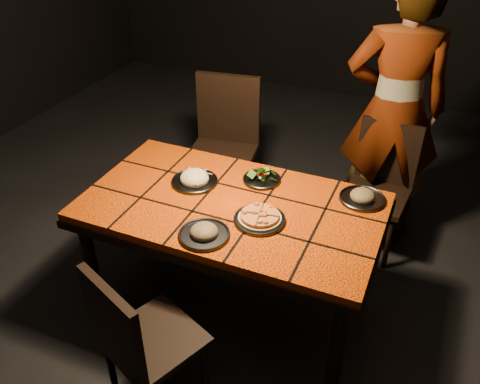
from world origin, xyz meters
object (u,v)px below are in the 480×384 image
at_px(chair_far_right, 381,180).
at_px(plate_pizza, 260,218).
at_px(dining_table, 232,215).
at_px(diner, 394,110).
at_px(plate_pasta, 195,179).
at_px(chair_near, 137,338).
at_px(chair_far_left, 224,138).

xyz_separation_m(chair_far_right, plate_pizza, (-0.46, -1.04, 0.26)).
relative_size(dining_table, plate_pizza, 6.03).
bearing_deg(diner, plate_pasta, 34.27).
relative_size(chair_near, plate_pasta, 3.34).
relative_size(diner, plate_pasta, 6.94).
xyz_separation_m(dining_table, plate_pasta, (-0.28, 0.10, 0.10)).
height_order(chair_near, diner, diner).
bearing_deg(plate_pizza, chair_near, -112.09).
xyz_separation_m(chair_near, plate_pizza, (0.30, 0.73, 0.26)).
height_order(chair_near, plate_pasta, chair_near).
xyz_separation_m(diner, plate_pasta, (-0.93, -1.06, -0.15)).
distance_m(dining_table, plate_pizza, 0.24).
height_order(chair_far_left, diner, diner).
bearing_deg(dining_table, chair_far_right, 55.26).
bearing_deg(plate_pasta, plate_pizza, -21.93).
relative_size(chair_near, diner, 0.48).
bearing_deg(chair_near, plate_pizza, -89.25).
bearing_deg(chair_far_right, chair_near, -108.38).
bearing_deg(chair_far_left, diner, 3.04).
distance_m(chair_far_left, diner, 1.19).
bearing_deg(plate_pasta, chair_near, -79.11).
bearing_deg(diner, chair_near, 54.72).
bearing_deg(chair_near, plate_pasta, -56.28).
bearing_deg(plate_pasta, diner, 48.91).
distance_m(dining_table, plate_pasta, 0.31).
bearing_deg(chair_far_left, plate_pasta, -85.15).
bearing_deg(chair_far_left, dining_table, -71.58).
xyz_separation_m(dining_table, plate_pizza, (0.20, -0.09, 0.10)).
distance_m(chair_far_right, diner, 0.46).
relative_size(plate_pizza, plate_pasta, 1.01).
bearing_deg(dining_table, chair_near, -96.92).
height_order(dining_table, plate_pizza, plate_pizza).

